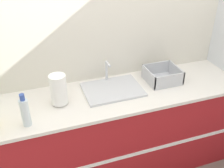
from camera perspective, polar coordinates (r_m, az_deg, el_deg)
wall_back at (r=2.43m, az=-3.40°, el=9.30°), size 4.91×0.06×2.60m
counter_cabinet at (r=2.60m, az=-0.70°, el=-10.83°), size 2.54×0.65×0.93m
sink at (r=2.37m, az=0.07°, el=-1.01°), size 0.52×0.39×0.22m
paper_towel_roll at (r=2.17m, az=-11.55°, el=-1.23°), size 0.14×0.14×0.27m
dish_rack at (r=2.54m, az=10.87°, el=1.63°), size 0.30×0.28×0.13m
bottle_clear at (r=2.01m, az=-18.39°, el=-5.76°), size 0.06×0.06×0.27m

